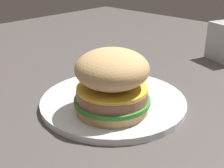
# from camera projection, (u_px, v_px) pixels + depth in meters

# --- Properties ---
(ground_plane) EXTENTS (1.60, 1.60, 0.00)m
(ground_plane) POSITION_uv_depth(u_px,v_px,m) (110.00, 103.00, 0.56)
(ground_plane) COLOR #47423F
(plate) EXTENTS (0.27, 0.27, 0.01)m
(plate) POSITION_uv_depth(u_px,v_px,m) (112.00, 102.00, 0.55)
(plate) COLOR silver
(plate) RESTS_ON ground_plane
(sandwich) EXTENTS (0.13, 0.13, 0.11)m
(sandwich) POSITION_uv_depth(u_px,v_px,m) (112.00, 81.00, 0.48)
(sandwich) COLOR tan
(sandwich) RESTS_ON plate
(fries_pile) EXTENTS (0.11, 0.11, 0.01)m
(fries_pile) POSITION_uv_depth(u_px,v_px,m) (118.00, 86.00, 0.59)
(fries_pile) COLOR #E5B251
(fries_pile) RESTS_ON plate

